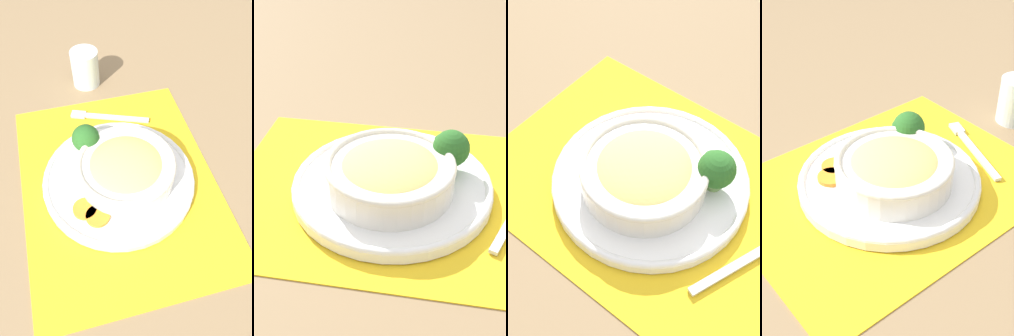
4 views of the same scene
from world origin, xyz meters
The scene contains 8 objects.
ground_plane centered at (0.00, 0.00, 0.00)m, with size 4.00×4.00×0.00m, color #8C704C.
placemat centered at (0.00, 0.00, 0.00)m, with size 0.54×0.44×0.00m.
plate centered at (0.00, 0.00, 0.02)m, with size 0.30×0.30×0.02m.
bowl centered at (0.00, -0.01, 0.05)m, with size 0.19×0.19×0.06m.
broccoli_floret centered at (0.07, 0.06, 0.06)m, with size 0.06×0.06×0.07m.
carrot_slice_near centered at (-0.06, 0.07, 0.02)m, with size 0.04×0.04×0.01m.
carrot_slice_middle centered at (-0.08, 0.05, 0.02)m, with size 0.04×0.04×0.01m.
fork centered at (0.19, 0.02, 0.01)m, with size 0.06×0.18×0.01m.
Camera 4 is at (-0.32, -0.50, 0.50)m, focal length 50.00 mm.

